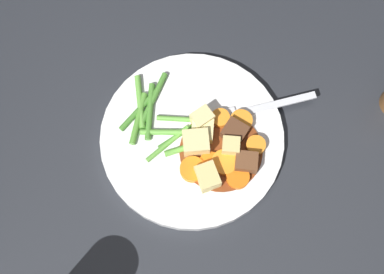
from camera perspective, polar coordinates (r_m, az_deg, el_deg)
ground_plane at (r=0.80m, az=-0.00°, el=-0.34°), size 3.00×3.00×0.00m
dinner_plate at (r=0.79m, az=-0.00°, el=-0.17°), size 0.25×0.25×0.02m
stew_sauce at (r=0.78m, az=2.89°, el=-1.42°), size 0.11×0.11×0.00m
carrot_slice_0 at (r=0.77m, az=3.24°, el=-2.53°), size 0.04×0.04×0.01m
carrot_slice_1 at (r=0.77m, az=0.05°, el=-3.23°), size 0.05×0.05×0.01m
carrot_slice_2 at (r=0.79m, az=2.83°, el=1.88°), size 0.03×0.03×0.01m
carrot_slice_3 at (r=0.79m, az=4.88°, el=1.57°), size 0.04×0.04×0.01m
carrot_slice_4 at (r=0.78m, az=6.33°, el=-0.84°), size 0.04×0.04×0.01m
carrot_slice_5 at (r=0.77m, az=1.83°, el=-2.66°), size 0.04×0.04×0.01m
carrot_slice_6 at (r=0.77m, az=4.54°, el=-4.00°), size 0.04×0.04×0.01m
potato_chunk_0 at (r=0.76m, az=1.55°, el=-3.97°), size 0.04×0.04×0.02m
potato_chunk_1 at (r=0.78m, az=1.03°, el=0.59°), size 0.04×0.04×0.02m
potato_chunk_2 at (r=0.77m, az=3.76°, el=-1.25°), size 0.03×0.03×0.03m
potato_chunk_3 at (r=0.78m, az=1.02°, el=1.83°), size 0.03×0.03×0.03m
potato_chunk_4 at (r=0.77m, az=0.39°, el=-0.58°), size 0.04×0.04×0.03m
meat_chunk_0 at (r=0.77m, az=5.39°, el=-2.52°), size 0.03×0.03×0.02m
meat_chunk_1 at (r=0.78m, az=4.27°, el=0.48°), size 0.04×0.03×0.02m
green_bean_0 at (r=0.78m, az=-1.53°, el=0.07°), size 0.04×0.05×0.01m
green_bean_1 at (r=0.80m, az=-4.19°, el=2.54°), size 0.03×0.08×0.01m
green_bean_2 at (r=0.79m, az=-1.11°, el=1.79°), size 0.07×0.02×0.01m
green_bean_3 at (r=0.78m, az=-2.63°, el=0.49°), size 0.07×0.03×0.01m
green_bean_4 at (r=0.79m, az=-5.36°, el=1.74°), size 0.02×0.08×0.01m
green_bean_5 at (r=0.80m, az=-5.17°, el=3.47°), size 0.04×0.07×0.01m
green_bean_6 at (r=0.80m, az=-5.23°, el=2.75°), size 0.03×0.07×0.01m
green_bean_7 at (r=0.78m, az=-2.45°, el=-0.67°), size 0.04×0.07×0.01m
green_bean_8 at (r=0.78m, az=-0.90°, el=-1.14°), size 0.05×0.04×0.01m
green_bean_9 at (r=0.80m, az=-3.81°, el=3.86°), size 0.01×0.08×0.01m
fork at (r=0.80m, az=5.87°, el=2.63°), size 0.15×0.11×0.00m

